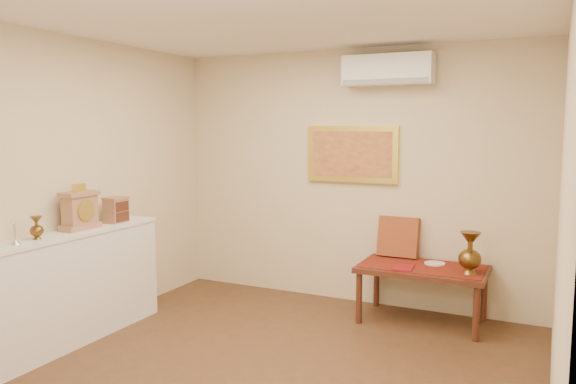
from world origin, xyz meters
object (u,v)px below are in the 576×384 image
Objects in this scene: low_table at (423,273)px; display_ledge at (66,289)px; brass_urn_tall at (470,248)px; wooden_chest at (116,210)px; mantel_clock at (80,210)px.

display_ledge is at bearing -144.90° from low_table.
wooden_chest is (-3.09, -1.16, 0.31)m from brass_urn_tall.
wooden_chest is at bearing 85.60° from mantel_clock.
brass_urn_tall is 1.91× the size of wooden_chest.
brass_urn_tall reaches higher than display_ledge.
brass_urn_tall is 0.55m from low_table.
mantel_clock is at bearing -153.20° from brass_urn_tall.
low_table is at bearing 25.42° from wooden_chest.
display_ledge reaches higher than low_table.
display_ledge is (-3.12, -1.78, -0.30)m from brass_urn_tall.
brass_urn_tall is at bearing 26.80° from mantel_clock.
brass_urn_tall is 3.52m from mantel_clock.
display_ledge is 8.28× the size of wooden_chest.
wooden_chest is at bearing 87.62° from display_ledge.
display_ledge is 4.93× the size of mantel_clock.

